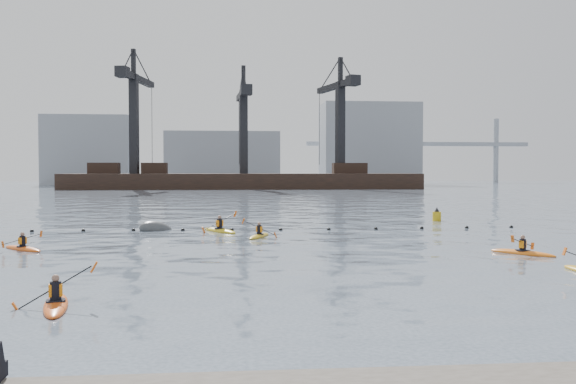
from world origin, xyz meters
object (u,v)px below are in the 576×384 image
(kayaker_0, at_px, (56,303))
(kayaker_4, at_px, (523,252))
(kayaker_3, at_px, (259,235))
(mooring_buoy, at_px, (156,230))
(kayaker_2, at_px, (23,248))
(nav_buoy, at_px, (437,216))
(kayaker_5, at_px, (220,230))

(kayaker_0, xyz_separation_m, kayaker_4, (17.48, 8.93, -0.00))
(kayaker_3, distance_m, mooring_buoy, 7.63)
(kayaker_2, bearing_deg, mooring_buoy, 13.44)
(mooring_buoy, bearing_deg, kayaker_0, -89.89)
(kayaker_0, bearing_deg, nav_buoy, 40.25)
(kayaker_5, bearing_deg, nav_buoy, -9.31)
(nav_buoy, bearing_deg, kayaker_4, -96.82)
(kayaker_3, bearing_deg, kayaker_4, -14.72)
(kayaker_0, relative_size, mooring_buoy, 1.45)
(kayaker_4, relative_size, kayaker_5, 0.82)
(kayaker_0, relative_size, kayaker_2, 1.24)
(kayaker_2, xyz_separation_m, mooring_buoy, (4.98, 8.98, -0.09))
(kayaker_2, distance_m, mooring_buoy, 10.27)
(nav_buoy, bearing_deg, kayaker_3, -144.10)
(kayaker_3, xyz_separation_m, kayaker_5, (-2.27, 3.17, 0.02))
(kayaker_2, xyz_separation_m, kayaker_5, (8.93, 7.71, 0.02))
(kayaker_5, bearing_deg, mooring_buoy, 130.19)
(kayaker_3, xyz_separation_m, kayaker_4, (11.30, -7.99, 0.00))
(kayaker_4, height_order, nav_buoy, nav_buoy)
(kayaker_0, xyz_separation_m, kayaker_2, (-5.02, 12.37, -0.01))
(kayaker_5, height_order, nav_buoy, kayaker_5)
(kayaker_3, bearing_deg, kayaker_0, -89.53)
(kayaker_3, relative_size, kayaker_5, 0.89)
(kayaker_5, relative_size, nav_buoy, 2.94)
(kayaker_4, bearing_deg, kayaker_3, -73.52)
(kayaker_0, relative_size, nav_buoy, 2.81)
(kayaker_4, relative_size, nav_buoy, 2.40)
(kayaker_2, relative_size, nav_buoy, 2.26)
(kayaker_4, height_order, kayaker_5, kayaker_5)
(kayaker_3, xyz_separation_m, mooring_buoy, (-6.21, 4.44, -0.09))
(kayaker_3, relative_size, mooring_buoy, 1.35)
(kayaker_2, xyz_separation_m, kayaker_3, (11.20, 4.55, 0.00))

